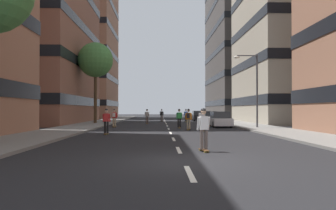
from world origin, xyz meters
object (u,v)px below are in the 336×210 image
at_px(parked_car_near, 220,120).
at_px(skater_4, 162,115).
at_px(skater_1, 106,120).
at_px(parked_car_far, 209,118).
at_px(street_tree_near, 96,60).
at_px(streetlamp_right, 253,82).
at_px(skater_3, 114,117).
at_px(skater_6, 204,127).
at_px(skater_7, 186,115).
at_px(skater_8, 188,118).
at_px(parked_car_mid, 198,116).
at_px(skater_2, 202,119).
at_px(skater_5, 147,115).
at_px(skater_0, 179,117).

relative_size(parked_car_near, skater_4, 2.47).
bearing_deg(parked_car_near, skater_1, -135.56).
relative_size(parked_car_far, street_tree_near, 0.47).
relative_size(streetlamp_right, skater_3, 3.65).
bearing_deg(parked_car_far, skater_3, -143.40).
bearing_deg(skater_6, skater_3, 108.74).
xyz_separation_m(skater_7, skater_8, (-1.19, -17.01, 0.03)).
bearing_deg(skater_1, skater_3, 94.51).
xyz_separation_m(parked_car_mid, skater_2, (-2.58, -23.86, 0.29)).
height_order(street_tree_near, skater_4, street_tree_near).
xyz_separation_m(street_tree_near, skater_8, (9.91, -11.01, -6.46)).
bearing_deg(skater_5, parked_car_near, -42.45).
xyz_separation_m(skater_0, skater_7, (1.79, 14.21, 0.00)).
relative_size(parked_car_near, skater_2, 2.47).
bearing_deg(skater_1, street_tree_near, 103.77).
bearing_deg(skater_8, street_tree_near, 131.99).
relative_size(skater_7, skater_8, 1.00).
distance_m(skater_3, skater_7, 14.97).
xyz_separation_m(streetlamp_right, skater_8, (-5.92, -1.67, -3.12)).
distance_m(parked_car_far, skater_5, 7.43).
xyz_separation_m(skater_0, skater_2, (1.53, -4.36, 0.00)).
xyz_separation_m(skater_3, skater_7, (7.96, 12.67, -0.03)).
relative_size(parked_car_mid, skater_4, 2.47).
bearing_deg(streetlamp_right, parked_car_far, 103.22).
height_order(skater_2, skater_7, same).
height_order(skater_4, skater_6, same).
bearing_deg(skater_4, skater_7, -36.28).
bearing_deg(skater_2, streetlamp_right, 32.89).
relative_size(skater_0, skater_2, 1.00).
distance_m(skater_2, skater_6, 12.34).
distance_m(parked_car_far, skater_0, 10.05).
height_order(skater_0, skater_3, same).
height_order(parked_car_far, skater_7, skater_7).
xyz_separation_m(street_tree_near, skater_0, (9.31, -8.22, -6.49)).
height_order(street_tree_near, skater_2, street_tree_near).
relative_size(parked_car_far, skater_5, 2.47).
xyz_separation_m(skater_1, skater_7, (7.25, 21.69, 0.00)).
bearing_deg(parked_car_far, skater_7, 114.70).
bearing_deg(parked_car_far, parked_car_mid, 90.00).
bearing_deg(skater_6, skater_4, 92.55).
bearing_deg(parked_car_near, skater_8, -126.73).
bearing_deg(skater_3, parked_car_near, 2.03).
distance_m(parked_car_mid, streetlamp_right, 21.05).
relative_size(parked_car_far, skater_8, 2.47).
xyz_separation_m(skater_3, skater_8, (6.78, -4.33, 0.00)).
xyz_separation_m(skater_2, skater_7, (0.26, 18.57, 0.00)).
distance_m(parked_car_far, skater_6, 26.10).
relative_size(parked_car_near, skater_8, 2.47).
height_order(skater_1, skater_6, same).
height_order(parked_car_near, streetlamp_right, streetlamp_right).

